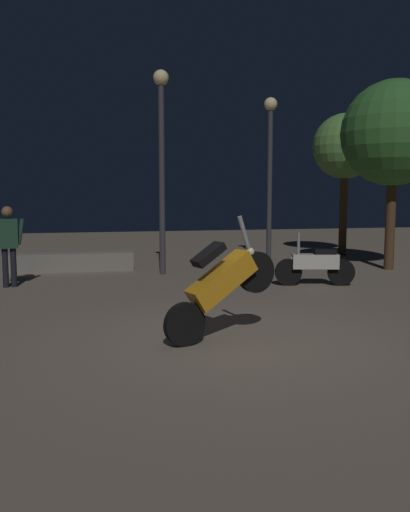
{
  "coord_description": "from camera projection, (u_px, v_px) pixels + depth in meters",
  "views": [
    {
      "loc": [
        -1.92,
        -6.66,
        1.94
      ],
      "look_at": [
        -0.21,
        1.08,
        1.0
      ],
      "focal_mm": 37.88,
      "sensor_mm": 36.0,
      "label": 1
    }
  ],
  "objects": [
    {
      "name": "ground_plane",
      "position": [
        238.0,
        340.0,
        7.09
      ],
      "size": [
        40.0,
        40.0,
        0.0
      ],
      "primitive_type": "plane",
      "color": "#756656"
    },
    {
      "name": "motorcycle_orange_foreground",
      "position": [
        221.0,
        284.0,
        7.03
      ],
      "size": [
        1.61,
        0.62,
        1.63
      ],
      "rotation": [
        0.0,
        0.0,
        0.32
      ],
      "color": "black",
      "rests_on": "ground_plane"
    },
    {
      "name": "motorcycle_white_parked_left",
      "position": [
        315.0,
        265.0,
        11.22
      ],
      "size": [
        1.64,
        0.51,
        1.11
      ],
      "rotation": [
        0.0,
        0.0,
        2.91
      ],
      "color": "black",
      "rests_on": "ground_plane"
    },
    {
      "name": "person_rider_beside",
      "position": [
        8.0,
        239.0,
        10.96
      ],
      "size": [
        0.67,
        0.31,
        1.66
      ],
      "rotation": [
        0.0,
        0.0,
        4.92
      ],
      "color": "black",
      "rests_on": "ground_plane"
    },
    {
      "name": "streetlamp_near",
      "position": [
        270.0,
        157.0,
        14.75
      ],
      "size": [
        0.36,
        0.36,
        4.48
      ],
      "color": "#38383D",
      "rests_on": "ground_plane"
    },
    {
      "name": "streetlamp_far",
      "position": [
        162.0,
        145.0,
        12.46
      ],
      "size": [
        0.36,
        0.36,
        4.71
      ],
      "color": "#38383D",
      "rests_on": "ground_plane"
    },
    {
      "name": "tree_center_bg",
      "position": [
        394.0,
        134.0,
        13.2
      ],
      "size": [
        2.58,
        2.58,
        4.66
      ],
      "color": "#4C331E",
      "rests_on": "ground_plane"
    },
    {
      "name": "tree_right_bg",
      "position": [
        345.0,
        147.0,
        16.28
      ],
      "size": [
        1.96,
        1.96,
        4.3
      ],
      "color": "#4C331E",
      "rests_on": "ground_plane"
    },
    {
      "name": "planter_wall_low",
      "position": [
        70.0,
        262.0,
        13.29
      ],
      "size": [
        3.11,
        0.5,
        0.45
      ],
      "color": "gray",
      "rests_on": "ground_plane"
    }
  ]
}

